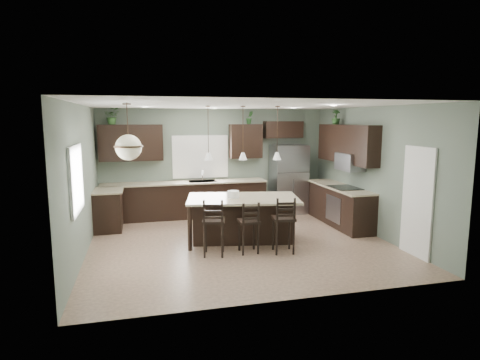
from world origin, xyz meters
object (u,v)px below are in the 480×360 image
(refrigerator, at_px, (288,179))
(serving_dish, at_px, (233,194))
(bar_stool_center, at_px, (249,227))
(kitchen_island, at_px, (243,219))
(bar_stool_left, at_px, (214,227))
(plant_back_left, at_px, (112,116))
(bar_stool_right, at_px, (283,225))

(refrigerator, xyz_separation_m, serving_dish, (-2.04, -2.18, 0.07))
(bar_stool_center, bearing_deg, kitchen_island, 83.32)
(refrigerator, xyz_separation_m, bar_stool_center, (-1.93, -2.98, -0.42))
(kitchen_island, relative_size, bar_stool_left, 2.08)
(serving_dish, xyz_separation_m, bar_stool_left, (-0.56, -0.79, -0.45))
(refrigerator, bearing_deg, bar_stool_center, -122.93)
(bar_stool_left, bearing_deg, bar_stool_center, 12.77)
(bar_stool_left, relative_size, plant_back_left, 2.67)
(kitchen_island, height_order, bar_stool_right, bar_stool_right)
(serving_dish, relative_size, bar_stool_center, 0.24)
(refrigerator, height_order, plant_back_left, plant_back_left)
(bar_stool_right, bearing_deg, plant_back_left, 140.87)
(serving_dish, relative_size, bar_stool_left, 0.22)
(bar_stool_center, bearing_deg, plant_back_left, 128.56)
(kitchen_island, bearing_deg, bar_stool_left, -124.30)
(refrigerator, relative_size, plant_back_left, 4.53)
(bar_stool_left, bearing_deg, refrigerator, 62.44)
(refrigerator, height_order, bar_stool_center, refrigerator)
(serving_dish, height_order, plant_back_left, plant_back_left)
(bar_stool_center, distance_m, plant_back_left, 4.61)
(serving_dish, xyz_separation_m, plant_back_left, (-2.46, 2.39, 1.61))
(kitchen_island, xyz_separation_m, bar_stool_center, (-0.08, -0.76, 0.04))
(serving_dish, height_order, bar_stool_left, bar_stool_left)
(bar_stool_center, bearing_deg, serving_dish, 97.60)
(bar_stool_left, bearing_deg, bar_stool_right, 6.70)
(kitchen_island, xyz_separation_m, plant_back_left, (-2.66, 2.42, 2.14))
(serving_dish, bearing_deg, bar_stool_right, -51.45)
(kitchen_island, distance_m, bar_stool_left, 1.07)
(serving_dish, distance_m, bar_stool_center, 0.95)
(bar_stool_right, bearing_deg, kitchen_island, 128.44)
(kitchen_island, height_order, bar_stool_center, bar_stool_center)
(bar_stool_left, xyz_separation_m, bar_stool_center, (0.67, -0.01, -0.04))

